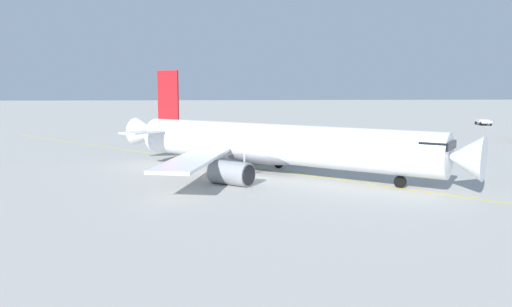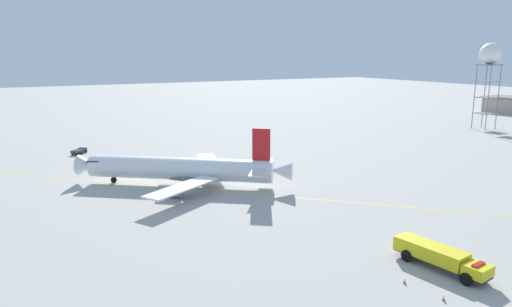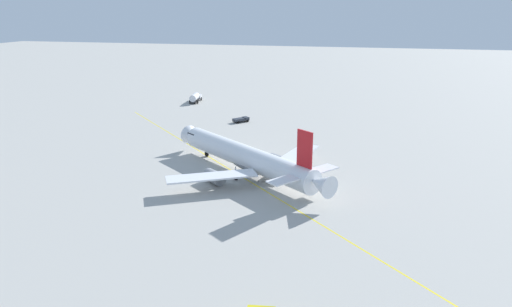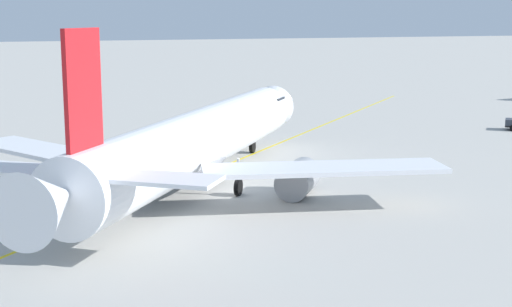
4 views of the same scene
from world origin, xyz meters
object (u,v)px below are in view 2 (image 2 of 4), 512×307
airliner_main (183,170)px  radar_tower (490,56)px  baggage_truck_truck (79,151)px  fire_tender_truck (439,256)px  safety_cone_near (405,281)px  safety_cone_mid (444,298)px

airliner_main → radar_tower: radar_tower is taller
baggage_truck_truck → radar_tower: bearing=-59.9°
airliner_main → fire_tender_truck: size_ratio=3.07×
airliner_main → baggage_truck_truck: (38.87, 12.28, -2.27)m
safety_cone_near → fire_tender_truck: bearing=-82.8°
baggage_truck_truck → radar_tower: (-22.53, -121.05, 22.34)m
radar_tower → baggage_truck_truck: bearing=79.5°
airliner_main → safety_cone_near: (-47.12, -7.37, -2.72)m
airliner_main → safety_cone_near: airliner_main is taller
airliner_main → safety_cone_mid: 52.23m
fire_tender_truck → safety_cone_near: bearing=-91.0°
safety_cone_mid → radar_tower: bearing=-56.0°
airliner_main → safety_cone_mid: bearing=136.2°
fire_tender_truck → radar_tower: (62.71, -95.37, 21.52)m
airliner_main → fire_tender_truck: bearing=143.4°
airliner_main → fire_tender_truck: 48.28m
fire_tender_truck → safety_cone_near: size_ratio=20.38×
fire_tender_truck → safety_cone_mid: (-5.16, 5.30, -1.26)m
fire_tender_truck → safety_cone_mid: fire_tender_truck is taller
baggage_truck_truck → safety_cone_mid: 92.67m
safety_cone_mid → airliner_main: bearing=8.9°
radar_tower → safety_cone_mid: radar_tower is taller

